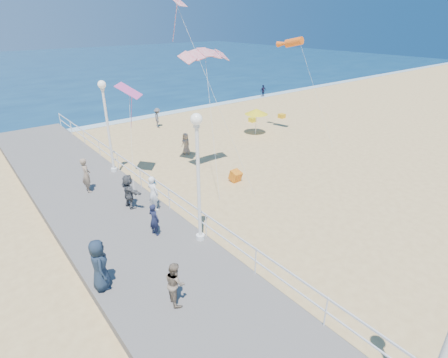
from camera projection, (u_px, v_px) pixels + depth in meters
ground at (287, 208)px, 17.74m from camera, size 160.00×160.00×0.00m
ocean at (20, 70)px, 63.84m from camera, size 160.00×90.00×0.05m
surf_line at (121, 121)px, 32.27m from camera, size 160.00×1.20×0.04m
boardwalk at (155, 263)px, 13.42m from camera, size 5.00×44.00×0.40m
railing at (206, 219)px, 14.36m from camera, size 0.05×42.00×0.55m
lamp_post_mid at (198, 167)px, 13.18m from camera, size 0.44×0.44×5.32m
lamp_post_far at (107, 118)px, 19.56m from camera, size 0.44×0.44×5.32m
woman_holding_toddler at (153, 193)px, 16.43m from camera, size 0.54×0.71×1.73m
toddler_held at (154, 185)px, 16.47m from camera, size 0.35×0.41×0.73m
spectator_0 at (154, 220)px, 14.56m from camera, size 0.47×0.60×1.45m
spectator_1 at (175, 283)px, 11.04m from camera, size 0.70×0.83×1.52m
spectator_4 at (99, 265)px, 11.56m from camera, size 0.80×1.03×1.88m
spectator_5 at (129, 191)px, 16.64m from camera, size 0.65×1.62×1.71m
spectator_6 at (86, 175)px, 18.15m from camera, size 0.48×0.70×1.87m
beach_walker_a at (158, 118)px, 30.36m from camera, size 1.05×1.25×1.69m
beach_walker_b at (263, 91)px, 42.12m from camera, size 0.88×0.44×1.44m
beach_walker_c at (186, 144)px, 24.38m from camera, size 0.59×0.81×1.53m
box_kite at (235, 177)px, 20.43m from camera, size 0.59×0.74×0.74m
beach_umbrella at (256, 111)px, 28.05m from camera, size 1.90×1.90×2.14m
beach_chair_left at (252, 120)px, 32.19m from camera, size 0.55×0.55×0.40m
beach_chair_right at (282, 116)px, 33.42m from camera, size 0.55×0.55×0.40m
kite_parafoil at (205, 52)px, 18.28m from camera, size 2.94×0.94×0.65m
kite_windsock at (294, 42)px, 25.57m from camera, size 0.95×2.35×1.01m
kite_diamond_pink at (129, 91)px, 18.55m from camera, size 1.73×1.75×0.70m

